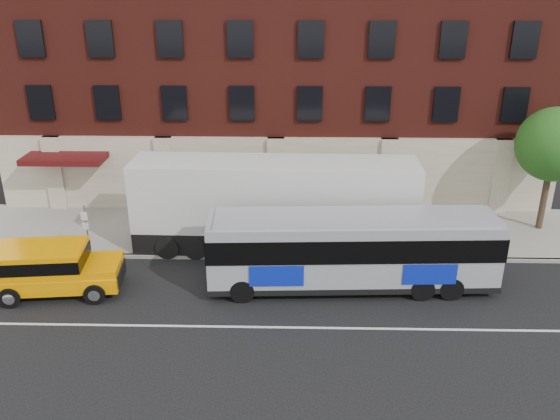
{
  "coord_description": "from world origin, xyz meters",
  "views": [
    {
      "loc": [
        0.9,
        -17.5,
        12.21
      ],
      "look_at": [
        0.37,
        5.5,
        2.66
      ],
      "focal_mm": 36.8,
      "sensor_mm": 36.0,
      "label": 1
    }
  ],
  "objects_px": {
    "sign_pole": "(86,227)",
    "street_tree": "(555,147)",
    "city_bus": "(352,248)",
    "yellow_suv": "(50,267)",
    "shipping_container": "(275,207)"
  },
  "relations": [
    {
      "from": "sign_pole",
      "to": "yellow_suv",
      "type": "xyz_separation_m",
      "value": [
        -0.39,
        -3.29,
        -0.27
      ]
    },
    {
      "from": "city_bus",
      "to": "sign_pole",
      "type": "bearing_deg",
      "value": 167.85
    },
    {
      "from": "street_tree",
      "to": "yellow_suv",
      "type": "height_order",
      "value": "street_tree"
    },
    {
      "from": "sign_pole",
      "to": "yellow_suv",
      "type": "bearing_deg",
      "value": -96.81
    },
    {
      "from": "yellow_suv",
      "to": "shipping_container",
      "type": "distance_m",
      "value": 10.0
    },
    {
      "from": "sign_pole",
      "to": "shipping_container",
      "type": "relative_size",
      "value": 0.19
    },
    {
      "from": "sign_pole",
      "to": "street_tree",
      "type": "height_order",
      "value": "street_tree"
    },
    {
      "from": "yellow_suv",
      "to": "shipping_container",
      "type": "bearing_deg",
      "value": 25.58
    },
    {
      "from": "city_bus",
      "to": "yellow_suv",
      "type": "bearing_deg",
      "value": -176.58
    },
    {
      "from": "yellow_suv",
      "to": "city_bus",
      "type": "bearing_deg",
      "value": 3.42
    },
    {
      "from": "sign_pole",
      "to": "street_tree",
      "type": "bearing_deg",
      "value": 8.61
    },
    {
      "from": "street_tree",
      "to": "city_bus",
      "type": "bearing_deg",
      "value": -149.9
    },
    {
      "from": "shipping_container",
      "to": "sign_pole",
      "type": "bearing_deg",
      "value": -173.3
    },
    {
      "from": "yellow_suv",
      "to": "shipping_container",
      "type": "height_order",
      "value": "shipping_container"
    },
    {
      "from": "city_bus",
      "to": "shipping_container",
      "type": "bearing_deg",
      "value": 132.65
    }
  ]
}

